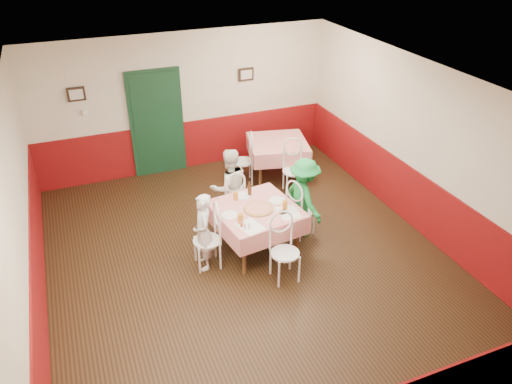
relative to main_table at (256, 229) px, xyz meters
name	(u,v)px	position (x,y,z in m)	size (l,w,h in m)	color
floor	(248,259)	(-0.22, -0.22, -0.38)	(7.00, 7.00, 0.00)	black
ceiling	(247,86)	(-0.22, -0.22, 2.42)	(7.00, 7.00, 0.00)	white
back_wall	(185,103)	(-0.22, 3.28, 1.02)	(6.00, 0.10, 2.80)	beige
front_wall	(393,360)	(-0.22, -3.72, 1.02)	(6.00, 0.10, 2.80)	beige
left_wall	(21,224)	(-3.22, -0.22, 1.02)	(0.10, 7.00, 2.80)	beige
right_wall	(420,148)	(2.78, -0.22, 1.02)	(0.10, 7.00, 2.80)	beige
wainscot_back	(188,144)	(-0.22, 3.26, 0.12)	(6.00, 0.03, 1.00)	maroon
wainscot_left	(38,280)	(-3.20, -0.22, 0.12)	(0.03, 7.00, 1.00)	maroon
wainscot_right	(410,196)	(2.77, -0.22, 0.12)	(0.03, 7.00, 1.00)	maroon
door	(157,124)	(-0.82, 3.23, 0.68)	(0.96, 0.06, 2.10)	black
picture_left	(76,94)	(-2.22, 3.23, 1.48)	(0.32, 0.03, 0.26)	black
picture_right	(246,74)	(1.08, 3.23, 1.48)	(0.32, 0.03, 0.26)	black
thermostat	(85,112)	(-2.12, 3.23, 1.12)	(0.10, 0.03, 0.10)	white
main_table	(256,229)	(0.00, 0.00, 0.00)	(1.22, 1.22, 0.77)	red
second_table	(278,159)	(1.34, 2.18, 0.00)	(1.12, 1.12, 0.77)	red
chair_left	(207,241)	(-0.84, -0.12, 0.08)	(0.42, 0.42, 0.90)	white
chair_right	(301,211)	(0.84, 0.12, 0.08)	(0.42, 0.42, 0.90)	white
chair_far	(231,201)	(-0.12, 0.84, 0.08)	(0.42, 0.42, 0.90)	white
chair_near	(285,253)	(0.12, -0.84, 0.08)	(0.42, 0.42, 0.90)	white
chair_second_a	(243,162)	(0.59, 2.18, 0.08)	(0.42, 0.42, 0.90)	white
chair_second_b	(294,171)	(1.34, 1.43, 0.08)	(0.42, 0.42, 0.90)	white
pizza	(259,208)	(0.03, -0.04, 0.40)	(0.45, 0.45, 0.03)	#B74723
plate_left	(230,215)	(-0.44, -0.05, 0.39)	(0.25, 0.25, 0.01)	white
plate_right	(277,201)	(0.39, 0.08, 0.39)	(0.25, 0.25, 0.01)	white
plate_far	(243,196)	(-0.06, 0.42, 0.39)	(0.25, 0.25, 0.01)	white
glass_a	(240,219)	(-0.37, -0.30, 0.46)	(0.08, 0.08, 0.15)	#BF7219
glass_b	(285,205)	(0.40, -0.19, 0.46)	(0.08, 0.08, 0.14)	#BF7219
glass_c	(236,196)	(-0.20, 0.36, 0.45)	(0.07, 0.07, 0.14)	#BF7219
beer_bottle	(250,189)	(0.05, 0.41, 0.50)	(0.06, 0.06, 0.23)	#381C0A
shaker_a	(245,227)	(-0.37, -0.48, 0.43)	(0.04, 0.04, 0.09)	silver
shaker_b	(249,227)	(-0.31, -0.50, 0.43)	(0.04, 0.04, 0.09)	silver
shaker_c	(241,224)	(-0.39, -0.40, 0.43)	(0.04, 0.04, 0.09)	#B23319
menu_left	(250,227)	(-0.27, -0.44, 0.39)	(0.30, 0.40, 0.00)	white
menu_right	(289,212)	(0.42, -0.30, 0.39)	(0.30, 0.40, 0.00)	white
wallet	(283,212)	(0.33, -0.27, 0.40)	(0.11, 0.09, 0.02)	black
diner_left	(203,232)	(-0.89, -0.12, 0.25)	(0.45, 0.30, 1.24)	gray
diner_far	(230,187)	(-0.12, 0.89, 0.32)	(0.67, 0.52, 1.39)	gray
diner_right	(304,198)	(0.89, 0.12, 0.31)	(0.88, 0.51, 1.37)	gray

